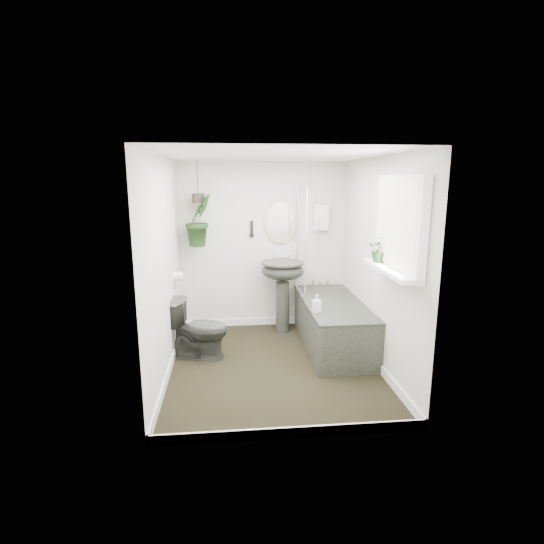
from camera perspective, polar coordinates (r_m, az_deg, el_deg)
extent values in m
cube|color=black|center=(4.92, 0.18, -12.53)|extent=(2.30, 2.80, 0.02)
cube|color=white|center=(4.47, 0.20, 15.56)|extent=(2.30, 2.80, 0.02)
cube|color=white|center=(5.94, -1.23, 3.53)|extent=(2.30, 0.02, 2.30)
cube|color=white|center=(3.20, 2.84, -4.19)|extent=(2.30, 0.02, 2.30)
cube|color=white|center=(4.58, -14.39, 0.51)|extent=(0.02, 2.80, 2.30)
cube|color=white|center=(4.81, 14.06, 1.08)|extent=(0.02, 2.80, 2.30)
cube|color=white|center=(4.89, 0.18, -11.90)|extent=(2.30, 2.80, 0.10)
cube|color=white|center=(5.94, 6.59, 7.34)|extent=(0.20, 0.10, 0.35)
ellipsoid|color=#C8AD8D|center=(5.88, 1.15, 6.88)|extent=(0.46, 0.03, 0.62)
cylinder|color=black|center=(5.84, -2.75, 5.85)|extent=(0.04, 0.04, 0.22)
cylinder|color=white|center=(5.30, -12.52, -0.58)|extent=(0.11, 0.11, 0.11)
cube|color=white|center=(4.07, 16.81, 6.05)|extent=(0.08, 1.00, 0.90)
cube|color=white|center=(4.11, 15.55, 0.24)|extent=(0.18, 1.00, 0.04)
cube|color=white|center=(4.05, 16.22, 6.06)|extent=(0.01, 0.86, 0.76)
imported|color=#2C2E29|center=(5.08, -9.88, -7.49)|extent=(0.76, 0.55, 0.70)
imported|color=black|center=(4.36, 14.36, 2.98)|extent=(0.29, 0.27, 0.26)
imported|color=black|center=(5.68, -9.79, 6.90)|extent=(0.48, 0.48, 0.69)
imported|color=black|center=(4.86, 6.04, -4.20)|extent=(0.10, 0.10, 0.20)
cylinder|color=#342820|center=(5.66, -9.90, 9.76)|extent=(0.16, 0.16, 0.12)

